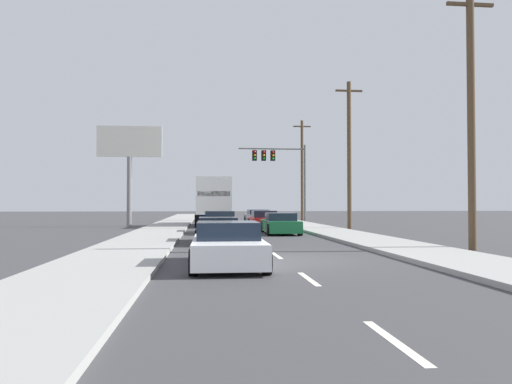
# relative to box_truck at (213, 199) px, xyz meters

# --- Properties ---
(ground_plane) EXTENTS (140.00, 140.00, 0.00)m
(ground_plane) POSITION_rel_box_truck_xyz_m (1.75, 2.74, -2.03)
(ground_plane) COLOR #3D3D3F
(sidewalk_right) EXTENTS (2.96, 80.00, 0.14)m
(sidewalk_right) POSITION_rel_box_truck_xyz_m (6.78, -2.26, -1.96)
(sidewalk_right) COLOR #9E9E99
(sidewalk_right) RESTS_ON ground_plane
(sidewalk_left) EXTENTS (2.96, 80.00, 0.14)m
(sidewalk_left) POSITION_rel_box_truck_xyz_m (-3.28, -2.26, -1.96)
(sidewalk_left) COLOR #9E9E99
(sidewalk_left) RESTS_ON ground_plane
(lane_markings) EXTENTS (0.14, 62.00, 0.01)m
(lane_markings) POSITION_rel_box_truck_xyz_m (1.75, -1.22, -2.02)
(lane_markings) COLOR silver
(lane_markings) RESTS_ON ground_plane
(box_truck) EXTENTS (2.69, 7.57, 3.58)m
(box_truck) POSITION_rel_box_truck_xyz_m (0.00, 0.00, 0.00)
(box_truck) COLOR white
(box_truck) RESTS_ON ground_plane
(car_tan) EXTENTS (2.04, 4.23, 1.28)m
(car_tan) POSITION_rel_box_truck_xyz_m (0.22, -8.80, -1.45)
(car_tan) COLOR tan
(car_tan) RESTS_ON ground_plane
(car_black) EXTENTS (1.98, 4.20, 1.11)m
(car_black) POSITION_rel_box_truck_xyz_m (-0.05, -15.84, -1.51)
(car_black) COLOR black
(car_black) RESTS_ON ground_plane
(car_white) EXTENTS (1.99, 4.48, 1.22)m
(car_white) POSITION_rel_box_truck_xyz_m (0.02, -23.82, -1.48)
(car_white) COLOR white
(car_white) RESTS_ON ground_plane
(car_gray) EXTENTS (1.97, 4.51, 1.22)m
(car_gray) POSITION_rel_box_truck_xyz_m (3.69, 2.37, -1.45)
(car_gray) COLOR slate
(car_gray) RESTS_ON ground_plane
(car_red) EXTENTS (1.87, 4.21, 1.23)m
(car_red) POSITION_rel_box_truck_xyz_m (3.44, -3.67, -1.47)
(car_red) COLOR red
(car_red) RESTS_ON ground_plane
(car_green) EXTENTS (1.90, 4.60, 1.19)m
(car_green) POSITION_rel_box_truck_xyz_m (3.63, -9.87, -1.48)
(car_green) COLOR #196B38
(car_green) RESTS_ON ground_plane
(traffic_signal_mast) EXTENTS (6.38, 0.69, 7.27)m
(traffic_signal_mast) POSITION_rel_box_truck_xyz_m (5.94, 7.97, 3.59)
(traffic_signal_mast) COLOR #595B56
(traffic_signal_mast) RESTS_ON ground_plane
(utility_pole_near) EXTENTS (1.80, 0.28, 9.67)m
(utility_pole_near) POSITION_rel_box_truck_xyz_m (9.13, -20.22, 2.95)
(utility_pole_near) COLOR brown
(utility_pole_near) RESTS_ON ground_plane
(utility_pole_mid) EXTENTS (1.80, 0.28, 9.78)m
(utility_pole_mid) POSITION_rel_box_truck_xyz_m (8.86, -5.92, 3.00)
(utility_pole_mid) COLOR brown
(utility_pole_mid) RESTS_ON ground_plane
(utility_pole_far) EXTENTS (1.80, 0.28, 10.16)m
(utility_pole_far) POSITION_rel_box_truck_xyz_m (9.18, 11.36, 3.19)
(utility_pole_far) COLOR brown
(utility_pole_far) RESTS_ON ground_plane
(roadside_billboard) EXTENTS (4.74, 0.36, 7.46)m
(roadside_billboard) POSITION_rel_box_truck_xyz_m (-6.19, -0.37, 3.41)
(roadside_billboard) COLOR slate
(roadside_billboard) RESTS_ON ground_plane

